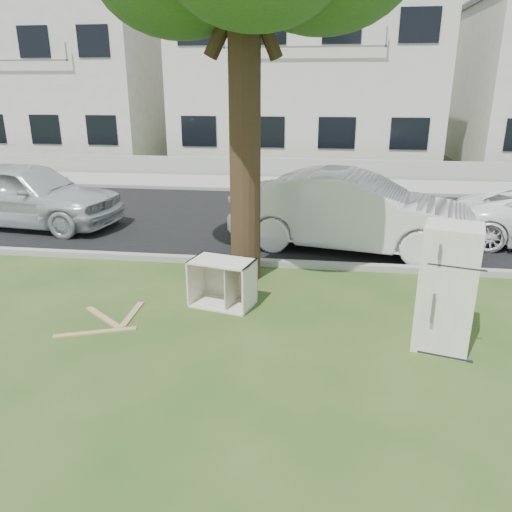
# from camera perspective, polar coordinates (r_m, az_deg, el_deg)

# --- Properties ---
(ground) EXTENTS (120.00, 120.00, 0.00)m
(ground) POSITION_cam_1_polar(r_m,az_deg,el_deg) (7.53, -0.26, -7.46)
(ground) COLOR #274719
(road) EXTENTS (120.00, 7.00, 0.01)m
(road) POSITION_cam_1_polar(r_m,az_deg,el_deg) (13.14, 3.38, 4.15)
(road) COLOR black
(road) RESTS_ON ground
(kerb_near) EXTENTS (120.00, 0.18, 0.12)m
(kerb_near) POSITION_cam_1_polar(r_m,az_deg,el_deg) (9.77, 1.73, -1.13)
(kerb_near) COLOR gray
(kerb_near) RESTS_ON ground
(kerb_far) EXTENTS (120.00, 0.18, 0.12)m
(kerb_far) POSITION_cam_1_polar(r_m,az_deg,el_deg) (16.60, 4.36, 7.22)
(kerb_far) COLOR gray
(kerb_far) RESTS_ON ground
(sidewalk) EXTENTS (120.00, 2.80, 0.01)m
(sidewalk) POSITION_cam_1_polar(r_m,az_deg,el_deg) (18.02, 4.65, 8.16)
(sidewalk) COLOR gray
(sidewalk) RESTS_ON ground
(low_wall) EXTENTS (120.00, 0.15, 0.70)m
(low_wall) POSITION_cam_1_polar(r_m,az_deg,el_deg) (19.53, 4.96, 10.01)
(low_wall) COLOR gray
(low_wall) RESTS_ON ground
(townhouse_left) EXTENTS (10.20, 8.16, 7.04)m
(townhouse_left) POSITION_cam_1_polar(r_m,az_deg,el_deg) (27.43, -21.53, 18.04)
(townhouse_left) COLOR silver
(townhouse_left) RESTS_ON ground
(townhouse_center) EXTENTS (11.22, 8.16, 7.44)m
(townhouse_center) POSITION_cam_1_polar(r_m,az_deg,el_deg) (24.20, 5.85, 19.71)
(townhouse_center) COLOR beige
(townhouse_center) RESTS_ON ground
(fridge) EXTENTS (0.84, 0.81, 1.69)m
(fridge) POSITION_cam_1_polar(r_m,az_deg,el_deg) (6.97, 20.97, -3.42)
(fridge) COLOR beige
(fridge) RESTS_ON ground
(cabinet) EXTENTS (1.08, 0.81, 0.76)m
(cabinet) POSITION_cam_1_polar(r_m,az_deg,el_deg) (7.94, -3.86, -3.06)
(cabinet) COLOR beige
(cabinet) RESTS_ON ground
(plank_a) EXTENTS (1.10, 0.50, 0.02)m
(plank_a) POSITION_cam_1_polar(r_m,az_deg,el_deg) (7.54, -17.89, -8.30)
(plank_a) COLOR #A58B50
(plank_a) RESTS_ON ground
(plank_b) EXTENTS (0.83, 0.69, 0.02)m
(plank_b) POSITION_cam_1_polar(r_m,az_deg,el_deg) (7.95, -17.01, -6.75)
(plank_b) COLOR tan
(plank_b) RESTS_ON ground
(plank_c) EXTENTS (0.12, 0.87, 0.02)m
(plank_c) POSITION_cam_1_polar(r_m,az_deg,el_deg) (7.95, -13.98, -6.46)
(plank_c) COLOR tan
(plank_c) RESTS_ON ground
(car_center) EXTENTS (5.26, 2.71, 1.65)m
(car_center) POSITION_cam_1_polar(r_m,az_deg,el_deg) (10.76, 10.96, 5.02)
(car_center) COLOR silver
(car_center) RESTS_ON ground
(car_left) EXTENTS (4.89, 2.39, 1.61)m
(car_left) POSITION_cam_1_polar(r_m,az_deg,el_deg) (13.65, -24.78, 6.45)
(car_left) COLOR silver
(car_left) RESTS_ON ground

